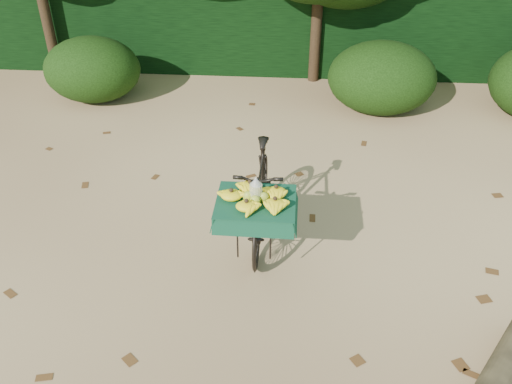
{
  "coord_description": "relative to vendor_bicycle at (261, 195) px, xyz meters",
  "views": [
    {
      "loc": [
        0.18,
        -3.59,
        3.71
      ],
      "look_at": [
        -0.15,
        0.72,
        0.76
      ],
      "focal_mm": 38.0,
      "sensor_mm": 36.0,
      "label": 1
    }
  ],
  "objects": [
    {
      "name": "ground",
      "position": [
        0.12,
        -1.01,
        -0.52
      ],
      "size": [
        80.0,
        80.0,
        0.0
      ],
      "primitive_type": "plane",
      "color": "tan",
      "rests_on": "ground"
    },
    {
      "name": "vendor_bicycle",
      "position": [
        0.0,
        0.0,
        0.0
      ],
      "size": [
        0.74,
        1.75,
        1.02
      ],
      "rotation": [
        0.0,
        0.0,
        -0.01
      ],
      "color": "black",
      "rests_on": "ground"
    },
    {
      "name": "hedge_backdrop",
      "position": [
        0.12,
        5.29,
        0.38
      ],
      "size": [
        26.0,
        1.8,
        1.8
      ],
      "primitive_type": "cube",
      "color": "black",
      "rests_on": "ground"
    },
    {
      "name": "bush_clumps",
      "position": [
        0.62,
        3.29,
        -0.07
      ],
      "size": [
        8.8,
        1.7,
        0.9
      ],
      "primitive_type": null,
      "color": "black",
      "rests_on": "ground"
    },
    {
      "name": "leaf_litter",
      "position": [
        0.12,
        -0.36,
        -0.52
      ],
      "size": [
        7.0,
        7.3,
        0.01
      ],
      "primitive_type": null,
      "color": "#533216",
      "rests_on": "ground"
    }
  ]
}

